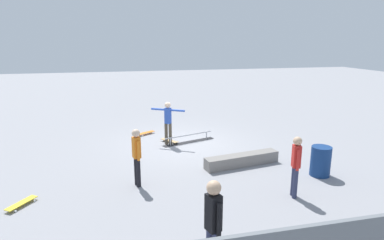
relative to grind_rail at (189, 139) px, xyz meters
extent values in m
plane|color=gray|center=(0.29, 0.16, -0.14)|extent=(60.00, 60.00, 0.00)
cube|color=black|center=(0.00, 0.00, -0.13)|extent=(2.15, 0.91, 0.01)
cylinder|color=#B7B7BC|center=(-0.77, -0.25, 0.01)|extent=(0.04, 0.04, 0.29)
cylinder|color=#B7B7BC|center=(0.77, 0.25, 0.01)|extent=(0.04, 0.04, 0.29)
cylinder|color=#B7B7BC|center=(0.00, 0.00, 0.16)|extent=(1.94, 0.68, 0.05)
cube|color=gray|center=(-1.08, 2.74, 0.05)|extent=(2.50, 0.81, 0.36)
cylinder|color=brown|center=(0.75, 0.14, 0.28)|extent=(0.16, 0.16, 0.82)
cylinder|color=brown|center=(0.89, 0.06, 0.28)|extent=(0.16, 0.16, 0.82)
cube|color=#2D51B7|center=(0.82, 0.10, 0.98)|extent=(0.28, 0.27, 0.58)
sphere|color=beige|center=(0.82, 0.10, 1.38)|extent=(0.22, 0.22, 0.22)
cylinder|color=#2D51B7|center=(0.49, 0.29, 1.20)|extent=(0.51, 0.34, 0.08)
cylinder|color=#2D51B7|center=(1.15, -0.10, 1.20)|extent=(0.51, 0.34, 0.08)
cube|color=tan|center=(0.75, -0.13, -0.06)|extent=(0.64, 0.76, 0.02)
cylinder|color=white|center=(1.00, -0.28, -0.11)|extent=(0.06, 0.06, 0.05)
cylinder|color=white|center=(0.82, -0.42, -0.11)|extent=(0.06, 0.06, 0.05)
cylinder|color=white|center=(0.68, 0.16, -0.11)|extent=(0.06, 0.06, 0.05)
cylinder|color=white|center=(0.49, 0.02, -0.11)|extent=(0.06, 0.06, 0.05)
cylinder|color=black|center=(2.24, 3.38, 0.27)|extent=(0.14, 0.14, 0.80)
cylinder|color=black|center=(2.19, 3.53, 0.27)|extent=(0.14, 0.14, 0.80)
cube|color=orange|center=(2.21, 3.46, 0.95)|extent=(0.23, 0.25, 0.57)
sphere|color=beige|center=(2.21, 3.46, 1.34)|extent=(0.22, 0.22, 0.22)
cylinder|color=orange|center=(2.25, 3.32, 0.90)|extent=(0.09, 0.09, 0.53)
cylinder|color=orange|center=(2.18, 3.59, 0.90)|extent=(0.09, 0.09, 0.53)
cylinder|color=#2D3351|center=(-1.54, 5.09, 0.26)|extent=(0.14, 0.14, 0.80)
cylinder|color=#2D3351|center=(-1.58, 4.94, 0.26)|extent=(0.14, 0.14, 0.80)
cube|color=red|center=(-1.56, 5.02, 0.94)|extent=(0.23, 0.24, 0.56)
sphere|color=tan|center=(-1.56, 5.02, 1.33)|extent=(0.22, 0.22, 0.22)
cylinder|color=red|center=(-1.52, 5.15, 0.89)|extent=(0.09, 0.09, 0.53)
cylinder|color=red|center=(-1.59, 4.88, 0.89)|extent=(0.09, 0.09, 0.53)
cube|color=black|center=(1.27, 7.31, 1.05)|extent=(0.26, 0.28, 0.62)
sphere|color=tan|center=(1.27, 7.31, 1.48)|extent=(0.24, 0.24, 0.24)
cylinder|color=black|center=(1.22, 7.45, 0.99)|extent=(0.10, 0.10, 0.58)
cylinder|color=black|center=(1.32, 7.16, 0.99)|extent=(0.10, 0.10, 0.58)
cube|color=orange|center=(1.52, -1.43, -0.06)|extent=(0.78, 0.59, 0.02)
cylinder|color=white|center=(1.35, -1.68, -0.11)|extent=(0.06, 0.05, 0.05)
cylinder|color=white|center=(1.23, -1.48, -0.11)|extent=(0.06, 0.05, 0.05)
cylinder|color=white|center=(1.81, -1.39, -0.11)|extent=(0.06, 0.05, 0.05)
cylinder|color=white|center=(1.69, -1.19, -0.11)|extent=(0.06, 0.05, 0.05)
cube|color=yellow|center=(5.00, 3.96, -0.06)|extent=(0.62, 0.77, 0.02)
cylinder|color=white|center=(5.06, 4.25, -0.11)|extent=(0.06, 0.06, 0.05)
cylinder|color=white|center=(5.25, 4.12, -0.11)|extent=(0.06, 0.06, 0.05)
cylinder|color=white|center=(4.75, 3.80, -0.11)|extent=(0.06, 0.06, 0.05)
cylinder|color=white|center=(4.94, 3.67, -0.11)|extent=(0.06, 0.06, 0.05)
cylinder|color=navy|center=(-3.00, 3.98, 0.30)|extent=(0.57, 0.57, 0.87)
camera|label=1|loc=(2.69, 11.82, 3.72)|focal=30.74mm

